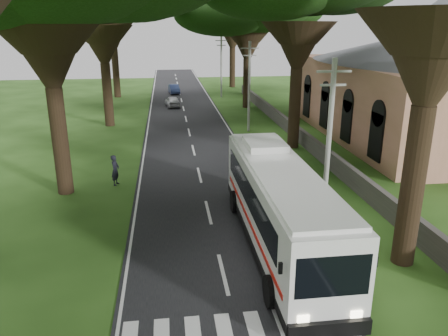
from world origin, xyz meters
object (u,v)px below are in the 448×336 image
Objects in this scene: pole_near at (329,142)px; pedestrian at (115,170)px; pole_mid at (249,85)px; distant_car_a at (172,101)px; church at (405,81)px; distant_car_b at (174,89)px; coach_bus at (279,204)px; pole_far at (221,66)px.

pole_near is 4.25× the size of pedestrian.
pole_mid is at bearing 90.00° from pole_near.
pole_mid reaches higher than distant_car_a.
pole_near is at bearing -128.50° from church.
pole_near is (-12.36, -15.55, -0.73)m from church.
distant_car_b is 37.42m from pedestrian.
church is 12.75× the size of pedestrian.
coach_bus is 3.33× the size of distant_car_b.
coach_bus reaches higher than distant_car_b.
church is 6.34× the size of distant_car_b.
distant_car_a is (-6.73, 13.43, -3.52)m from pole_mid.
coach_bus is at bearing -91.43° from distant_car_b.
pole_mid is 1.00× the size of pole_far.
pole_near is 40.00m from pole_far.
church is at bearing 129.75° from distant_car_a.
pole_far reaches higher than distant_car_b.
pole_near is at bearing -106.72° from pedestrian.
church is 1.91× the size of coach_bus.
pole_mid is at bearing -81.13° from distant_car_b.
coach_bus is 11.97m from pedestrian.
church is at bearing 49.19° from coach_bus.
coach_bus is (-15.16, -17.52, -2.91)m from church.
pedestrian is at bearing -107.96° from pole_far.
pole_near is 34.29m from distant_car_a.
pole_near reaches higher than pedestrian.
distant_car_a is at bearing -98.06° from distant_car_b.
pole_far is 2.15× the size of distant_car_a.
church is at bearing 51.50° from pole_near.
pole_near is 20.00m from pole_mid.
pole_near is 1.00× the size of pole_far.
pedestrian is (-4.41, -37.16, 0.29)m from distant_car_b.
pole_mid reaches higher than distant_car_b.
pole_near is 2.11× the size of distant_car_b.
pole_far is 42.12m from coach_bus.
distant_car_b is (-6.30, 4.11, -3.53)m from pole_far.
coach_bus is at bearing -97.26° from pole_mid.
distant_car_b is at bearing 146.90° from pole_far.
coach_bus is at bearing 89.22° from distant_car_a.
church is at bearing -53.31° from pedestrian.
church reaches higher than distant_car_b.
pole_near is at bearing -87.64° from distant_car_b.
distant_car_a is at bearing 96.40° from coach_bus.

